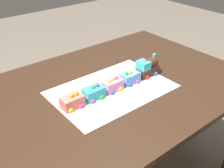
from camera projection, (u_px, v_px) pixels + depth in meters
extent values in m
cube|color=#382316|center=(116.00, 86.00, 1.44)|extent=(1.40, 1.00, 0.03)
cube|color=#382316|center=(141.00, 78.00, 2.27)|extent=(0.07, 0.07, 0.71)
cube|color=silver|center=(112.00, 89.00, 1.38)|extent=(0.60, 0.40, 0.00)
cube|color=#472816|center=(147.00, 71.00, 1.50)|extent=(0.12, 0.06, 0.05)
cylinder|color=#472816|center=(150.00, 63.00, 1.48)|extent=(0.08, 0.05, 0.05)
cube|color=#38B7C6|center=(143.00, 65.00, 1.45)|extent=(0.06, 0.06, 0.04)
cylinder|color=#38B7C6|center=(154.00, 56.00, 1.48)|extent=(0.02, 0.02, 0.03)
sphere|color=#F4EFCC|center=(156.00, 66.00, 1.53)|extent=(0.02, 0.02, 0.02)
cylinder|color=green|center=(147.00, 69.00, 1.55)|extent=(0.02, 0.01, 0.02)
cylinder|color=#4C59D8|center=(138.00, 73.00, 1.51)|extent=(0.02, 0.01, 0.02)
cylinder|color=#4C59D8|center=(156.00, 74.00, 1.50)|extent=(0.02, 0.01, 0.02)
cylinder|color=red|center=(147.00, 78.00, 1.46)|extent=(0.02, 0.01, 0.02)
cube|color=#669EEA|center=(130.00, 78.00, 1.42)|extent=(0.10, 0.06, 0.06)
cylinder|color=#4C59D8|center=(129.00, 77.00, 1.47)|extent=(0.02, 0.01, 0.02)
cylinder|color=orange|center=(121.00, 80.00, 1.44)|extent=(0.02, 0.01, 0.02)
cylinder|color=#D84CB2|center=(138.00, 82.00, 1.42)|extent=(0.02, 0.01, 0.02)
cylinder|color=#4C59D8|center=(130.00, 85.00, 1.39)|extent=(0.02, 0.01, 0.02)
sphere|color=green|center=(126.00, 74.00, 1.39)|extent=(0.02, 0.02, 0.02)
sphere|color=yellow|center=(130.00, 72.00, 1.41)|extent=(0.02, 0.02, 0.02)
cube|color=pink|center=(112.00, 85.00, 1.36)|extent=(0.10, 0.06, 0.06)
cylinder|color=orange|center=(112.00, 83.00, 1.41)|extent=(0.02, 0.01, 0.02)
cylinder|color=green|center=(104.00, 87.00, 1.38)|extent=(0.02, 0.01, 0.02)
cylinder|color=yellow|center=(121.00, 89.00, 1.36)|extent=(0.02, 0.01, 0.02)
cylinder|color=#4C59D8|center=(113.00, 93.00, 1.33)|extent=(0.02, 0.01, 0.02)
sphere|color=yellow|center=(108.00, 81.00, 1.33)|extent=(0.02, 0.02, 0.02)
sphere|color=yellow|center=(112.00, 79.00, 1.34)|extent=(0.02, 0.02, 0.02)
sphere|color=#D84CB2|center=(116.00, 78.00, 1.36)|extent=(0.02, 0.02, 0.02)
cube|color=#38B7C6|center=(93.00, 93.00, 1.30)|extent=(0.10, 0.06, 0.06)
cylinder|color=orange|center=(94.00, 91.00, 1.34)|extent=(0.02, 0.01, 0.02)
cylinder|color=#D84CB2|center=(84.00, 95.00, 1.31)|extent=(0.02, 0.01, 0.02)
cylinder|color=green|center=(102.00, 97.00, 1.30)|extent=(0.02, 0.01, 0.02)
cylinder|color=#D84CB2|center=(93.00, 101.00, 1.27)|extent=(0.02, 0.01, 0.02)
sphere|color=#4C59D8|center=(97.00, 85.00, 1.29)|extent=(0.02, 0.02, 0.02)
sphere|color=green|center=(93.00, 87.00, 1.28)|extent=(0.02, 0.02, 0.02)
cube|color=#F27260|center=(72.00, 102.00, 1.23)|extent=(0.10, 0.06, 0.06)
cylinder|color=red|center=(73.00, 99.00, 1.28)|extent=(0.02, 0.01, 0.02)
cylinder|color=green|center=(63.00, 104.00, 1.25)|extent=(0.02, 0.01, 0.02)
cylinder|color=#D84CB2|center=(82.00, 106.00, 1.23)|extent=(0.02, 0.01, 0.02)
cylinder|color=yellow|center=(71.00, 111.00, 1.20)|extent=(0.02, 0.01, 0.02)
sphere|color=orange|center=(76.00, 94.00, 1.23)|extent=(0.02, 0.02, 0.02)
sphere|color=orange|center=(71.00, 96.00, 1.22)|extent=(0.02, 0.02, 0.02)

